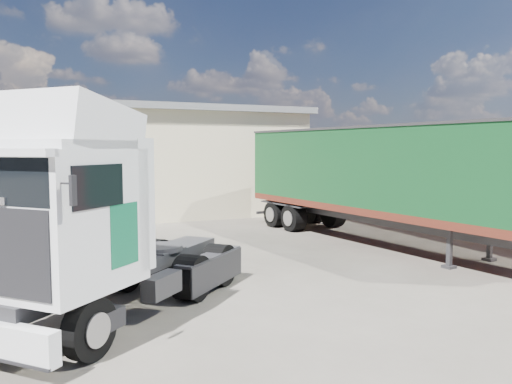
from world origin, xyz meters
name	(u,v)px	position (x,y,z in m)	size (l,w,h in m)	color
ground	(197,283)	(0.00, 0.00, 0.00)	(120.00, 120.00, 0.00)	#272520
brick_boundary_wall	(403,194)	(11.50, 6.00, 1.25)	(0.35, 26.00, 2.50)	maroon
tractor_unit	(86,233)	(-2.74, -2.09, 1.77)	(6.12, 5.95, 4.22)	black
box_trailer	(373,172)	(7.26, 2.62, 2.46)	(4.02, 12.38, 4.04)	#2D2D30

